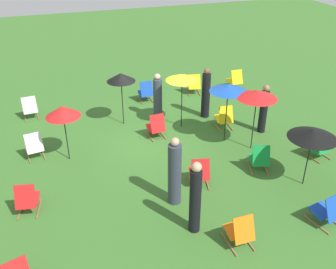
{
  "coord_description": "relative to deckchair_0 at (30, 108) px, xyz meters",
  "views": [
    {
      "loc": [
        3.33,
        11.09,
        6.35
      ],
      "look_at": [
        0.0,
        1.2,
        0.5
      ],
      "focal_mm": 41.58,
      "sensor_mm": 36.0,
      "label": 1
    }
  ],
  "objects": [
    {
      "name": "umbrella_2",
      "position": [
        -3.07,
        1.53,
        1.35
      ],
      "size": [
        0.96,
        0.96,
        1.87
      ],
      "color": "black",
      "rests_on": "ground"
    },
    {
      "name": "deckchair_11",
      "position": [
        -6.27,
        2.91,
        0.0
      ],
      "size": [
        0.54,
        0.8,
        0.83
      ],
      "rotation": [
        0.0,
        0.0,
        -0.08
      ],
      "color": "olive",
      "rests_on": "ground"
    },
    {
      "name": "person_2",
      "position": [
        -6.0,
        1.91,
        0.51
      ],
      "size": [
        0.35,
        0.35,
        1.84
      ],
      "rotation": [
        0.0,
        0.0,
        2.94
      ],
      "color": "black",
      "rests_on": "ground"
    },
    {
      "name": "deckchair_8",
      "position": [
        -6.41,
        -0.2,
        0.0
      ],
      "size": [
        0.62,
        0.84,
        0.83
      ],
      "rotation": [
        0.0,
        0.0,
        -0.2
      ],
      "color": "olive",
      "rests_on": "ground"
    },
    {
      "name": "deckchair_12",
      "position": [
        -4.21,
        5.66,
        0.0
      ],
      "size": [
        0.63,
        0.85,
        0.83
      ],
      "rotation": [
        0.0,
        0.0,
        -0.22
      ],
      "color": "olive",
      "rests_on": "ground"
    },
    {
      "name": "deckchair_1",
      "position": [
        -3.88,
        2.78,
        0.0
      ],
      "size": [
        0.53,
        0.79,
        0.83
      ],
      "rotation": [
        0.0,
        0.0,
        0.07
      ],
      "color": "olive",
      "rests_on": "ground"
    },
    {
      "name": "person_3",
      "position": [
        -7.35,
        3.57,
        0.44
      ],
      "size": [
        0.36,
        0.36,
        1.68
      ],
      "rotation": [
        0.0,
        0.0,
        5.74
      ],
      "color": "black",
      "rests_on": "ground"
    },
    {
      "name": "deckchair_7",
      "position": [
        -8.13,
        5.54,
        0.0
      ],
      "size": [
        0.6,
        0.83,
        0.83
      ],
      "rotation": [
        0.0,
        0.0,
        0.17
      ],
      "color": "olive",
      "rests_on": "ground"
    },
    {
      "name": "deckchair_4",
      "position": [
        -4.19,
        8.01,
        0.0
      ],
      "size": [
        0.49,
        0.77,
        0.83
      ],
      "rotation": [
        0.0,
        0.0,
        0.02
      ],
      "color": "olive",
      "rests_on": "ground"
    },
    {
      "name": "deckchair_9",
      "position": [
        -8.25,
        -0.13,
        0.0
      ],
      "size": [
        0.49,
        0.76,
        0.83
      ],
      "rotation": [
        0.0,
        0.0,
        0.01
      ],
      "color": "olive",
      "rests_on": "ground"
    },
    {
      "name": "umbrella_0",
      "position": [
        -6.9,
        6.55,
        1.19
      ],
      "size": [
        1.26,
        1.26,
        1.69
      ],
      "color": "black",
      "rests_on": "ground"
    },
    {
      "name": "umbrella_3",
      "position": [
        -1.01,
        3.24,
        1.21
      ],
      "size": [
        1.0,
        1.0,
        1.74
      ],
      "color": "black",
      "rests_on": "ground"
    },
    {
      "name": "person_4",
      "position": [
        -4.33,
        1.55,
        0.43
      ],
      "size": [
        0.35,
        0.35,
        1.7
      ],
      "rotation": [
        0.0,
        0.0,
        6.16
      ],
      "color": "#333847",
      "rests_on": "ground"
    },
    {
      "name": "deckchair_10",
      "position": [
        -6.09,
        5.56,
        0.0
      ],
      "size": [
        0.69,
        0.87,
        0.83
      ],
      "rotation": [
        0.0,
        0.0,
        -0.31
      ],
      "color": "olive",
      "rests_on": "ground"
    },
    {
      "name": "deckchair_5",
      "position": [
        0.19,
        5.36,
        0.0
      ],
      "size": [
        0.62,
        0.84,
        0.83
      ],
      "rotation": [
        0.0,
        0.0,
        -0.2
      ],
      "color": "olive",
      "rests_on": "ground"
    },
    {
      "name": "umbrella_1",
      "position": [
        -6.48,
        4.44,
        1.45
      ],
      "size": [
        1.21,
        1.21,
        1.93
      ],
      "color": "black",
      "rests_on": "ground"
    },
    {
      "name": "person_0",
      "position": [
        -3.42,
        7.26,
        0.54
      ],
      "size": [
        0.38,
        0.38,
        1.86
      ],
      "rotation": [
        0.0,
        0.0,
        5.52
      ],
      "color": "black",
      "rests_on": "ground"
    },
    {
      "name": "deckchair_0",
      "position": [
        0.0,
        0.0,
        0.0
      ],
      "size": [
        0.55,
        0.81,
        0.83
      ],
      "rotation": [
        0.0,
        0.0,
        0.11
      ],
      "color": "olive",
      "rests_on": "ground"
    },
    {
      "name": "umbrella_5",
      "position": [
        -5.91,
        3.71,
        1.45
      ],
      "size": [
        1.15,
        1.15,
        1.95
      ],
      "color": "black",
      "rests_on": "ground"
    },
    {
      "name": "umbrella_4",
      "position": [
        -4.91,
        2.37,
        1.43
      ],
      "size": [
        1.07,
        1.07,
        1.91
      ],
      "color": "black",
      "rests_on": "ground"
    },
    {
      "name": "deckchair_14",
      "position": [
        -4.34,
        -0.1,
        0.0
      ],
      "size": [
        0.49,
        0.77,
        0.83
      ],
      "rotation": [
        0.0,
        0.0,
        0.01
      ],
      "color": "olive",
      "rests_on": "ground"
    },
    {
      "name": "deckchair_13",
      "position": [
        -0.05,
        2.79,
        0.0
      ],
      "size": [
        0.59,
        0.82,
        0.83
      ],
      "rotation": [
        0.0,
        0.0,
        0.15
      ],
      "color": "olive",
      "rests_on": "ground"
    },
    {
      "name": "deckchair_2",
      "position": [
        -6.43,
        8.06,
        0.0
      ],
      "size": [
        0.62,
        0.84,
        0.83
      ],
      "rotation": [
        0.0,
        0.0,
        0.2
      ],
      "color": "olive",
      "rests_on": "ground"
    },
    {
      "name": "person_1",
      "position": [
        -3.33,
        6.15,
        0.51
      ],
      "size": [
        0.47,
        0.47,
        1.86
      ],
      "rotation": [
        0.0,
        0.0,
        5.6
      ],
      "color": "#333847",
      "rests_on": "ground"
    },
    {
      "name": "ground_plane",
      "position": [
        -4.0,
        2.43,
        -0.37
      ],
      "size": [
        40.0,
        40.0,
        0.0
      ],
      "primitive_type": "plane",
      "color": "#386B28"
    }
  ]
}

